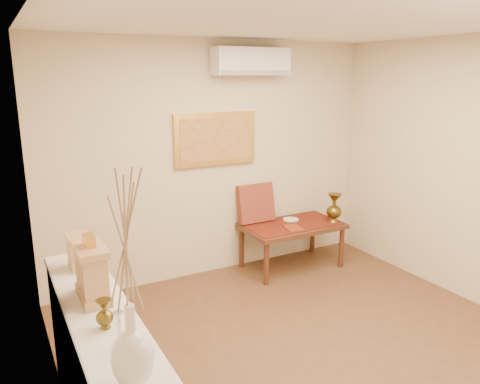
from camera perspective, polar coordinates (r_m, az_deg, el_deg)
floor at (r=4.13m, az=11.61°, el=-20.18°), size 4.50×4.50×0.00m
ceiling at (r=3.45m, az=13.95°, el=20.27°), size 4.50×4.50×0.00m
wall_back at (r=5.41m, az=-3.09°, el=3.88°), size 4.00×0.02×2.70m
wall_left at (r=2.75m, az=-21.05°, el=-7.24°), size 0.02×4.50×2.70m
white_vase at (r=2.02m, az=-13.52°, el=-10.68°), size 0.19×0.19×0.98m
candlestick at (r=2.49m, az=-14.53°, el=-15.92°), size 0.09×0.09×0.19m
brass_urn_small at (r=2.67m, az=-16.23°, el=-13.63°), size 0.09×0.09×0.21m
table_cloth at (r=5.71m, az=6.38°, el=-3.89°), size 1.14×0.59×0.01m
brass_urn_tall at (r=5.81m, az=11.41°, el=-1.52°), size 0.19×0.19×0.43m
plate at (r=5.84m, az=6.22°, el=-3.35°), size 0.20×0.20×0.01m
menu at (r=5.53m, az=6.53°, el=-4.38°), size 0.22×0.28×0.01m
cushion at (r=5.69m, az=1.92°, el=-1.35°), size 0.47×0.20×0.48m
display_ledge at (r=3.17m, az=-16.23°, el=-21.45°), size 0.37×2.02×0.98m
mantel_clock at (r=2.99m, az=-17.61°, el=-9.23°), size 0.17×0.36×0.41m
wooden_chest at (r=3.49m, az=-18.88°, el=-6.84°), size 0.16×0.21×0.24m
low_table at (r=5.73m, az=6.36°, el=-4.55°), size 1.20×0.70×0.55m
painting at (r=5.34m, az=-3.00°, el=6.47°), size 1.00×0.06×0.60m
ac_unit at (r=5.39m, az=1.36°, el=15.59°), size 0.90×0.25×0.30m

